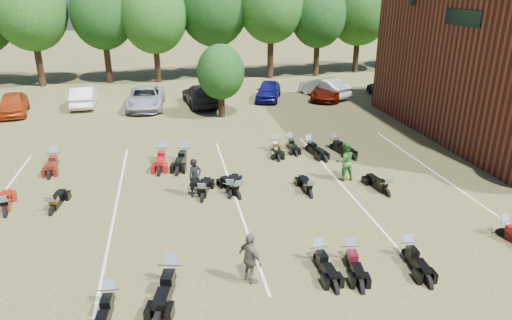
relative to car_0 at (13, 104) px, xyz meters
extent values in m
plane|color=brown|center=(16.24, -18.94, -0.75)|extent=(160.00, 160.00, 0.00)
imported|color=#9C300E|center=(0.00, 0.00, 0.00)|extent=(2.48, 4.65, 1.50)
imported|color=silver|center=(4.52, 1.45, 0.01)|extent=(1.78, 4.66, 1.52)
imported|color=#94989C|center=(9.03, -0.03, 0.01)|extent=(2.84, 5.62, 1.52)
imported|color=black|center=(13.10, 0.08, 0.02)|extent=(2.82, 5.57, 1.55)
imported|color=#0C0C56|center=(18.46, 0.75, -0.02)|extent=(3.01, 4.59, 1.45)
imported|color=#BCBBB6|center=(23.06, 0.79, 0.02)|extent=(3.37, 4.95, 1.54)
imported|color=#500D04|center=(23.05, 0.12, -0.09)|extent=(3.98, 5.23, 1.32)
imported|color=#38383D|center=(27.94, -0.06, -0.11)|extent=(2.07, 4.55, 1.29)
imported|color=black|center=(11.58, -15.63, 0.10)|extent=(0.74, 0.64, 1.71)
imported|color=#2D6A28|center=(18.54, -15.22, 0.18)|extent=(0.93, 0.73, 1.87)
imported|color=#58544B|center=(12.80, -22.14, 0.10)|extent=(0.86, 1.07, 1.70)
cube|color=black|center=(25.59, -6.94, 6.75)|extent=(0.30, 0.40, 0.30)
cube|color=black|center=(25.71, -11.94, 6.25)|extent=(0.06, 3.00, 0.80)
cylinder|color=black|center=(0.24, 10.06, 1.29)|extent=(0.58, 0.58, 4.08)
ellipsoid|color=#1E4C19|center=(0.24, 10.06, 5.58)|extent=(6.00, 6.00, 6.90)
cylinder|color=black|center=(5.24, 10.06, 1.29)|extent=(0.57, 0.58, 4.08)
ellipsoid|color=#1E4C19|center=(5.24, 10.06, 5.58)|extent=(6.00, 6.00, 6.90)
cylinder|color=black|center=(10.24, 10.06, 1.29)|extent=(0.57, 0.58, 4.08)
ellipsoid|color=#1E4C19|center=(10.24, 10.06, 5.58)|extent=(6.00, 6.00, 6.90)
cylinder|color=black|center=(15.24, 10.06, 1.29)|extent=(0.58, 0.58, 4.08)
ellipsoid|color=#1E4C19|center=(15.24, 10.06, 5.58)|extent=(6.00, 6.00, 6.90)
cylinder|color=black|center=(20.24, 10.06, 1.29)|extent=(0.57, 0.58, 4.08)
ellipsoid|color=#1E4C19|center=(20.24, 10.06, 5.58)|extent=(6.00, 6.00, 6.90)
cylinder|color=black|center=(25.24, 10.06, 1.29)|extent=(0.57, 0.58, 4.08)
ellipsoid|color=#1E4C19|center=(25.24, 10.06, 5.58)|extent=(6.00, 6.00, 6.90)
cylinder|color=black|center=(30.24, 10.06, 1.29)|extent=(0.57, 0.58, 4.08)
ellipsoid|color=#1E4C19|center=(30.24, 10.06, 5.58)|extent=(6.00, 6.00, 6.90)
cylinder|color=black|center=(35.24, 10.06, 1.29)|extent=(0.58, 0.58, 4.08)
ellipsoid|color=#1E4C19|center=(35.24, 10.06, 5.58)|extent=(6.00, 6.00, 6.90)
cylinder|color=black|center=(40.24, 10.06, 1.29)|extent=(0.58, 0.58, 4.08)
ellipsoid|color=#1E4C19|center=(40.24, 10.06, 5.58)|extent=(6.00, 6.00, 6.90)
cylinder|color=black|center=(14.24, -3.44, 0.20)|extent=(0.24, 0.24, 1.90)
sphere|color=#1E4C19|center=(14.24, -3.44, 2.35)|extent=(3.20, 3.20, 3.20)
cube|color=silver|center=(8.24, -15.94, -0.75)|extent=(0.10, 14.00, 0.01)
cube|color=silver|center=(13.24, -15.94, -0.75)|extent=(0.10, 14.00, 0.01)
cube|color=silver|center=(18.24, -15.94, -0.75)|extent=(0.10, 14.00, 0.01)
cube|color=silver|center=(23.24, -15.94, -0.75)|extent=(0.10, 14.00, 0.01)
camera|label=1|loc=(10.70, -33.74, 7.95)|focal=32.00mm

